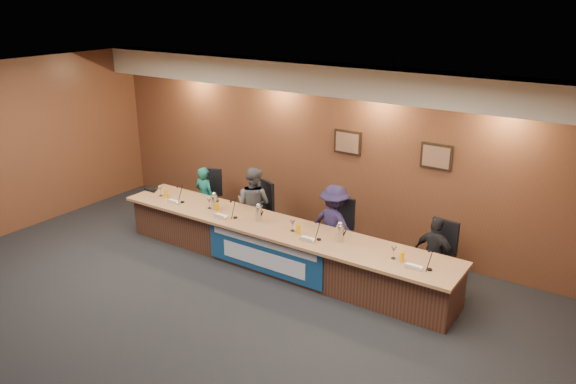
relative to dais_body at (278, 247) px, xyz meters
The scene contains 39 objects.
floor 2.43m from the dais_body, 90.00° to the right, with size 10.00×10.00×0.00m, color black.
ceiling 3.73m from the dais_body, 90.00° to the right, with size 10.00×8.00×0.04m, color silver.
wall_back 2.03m from the dais_body, 90.00° to the left, with size 10.00×0.04×3.20m, color brown.
soffit 2.93m from the dais_body, 90.00° to the left, with size 10.00×0.50×0.50m, color beige.
dais_body is the anchor object (origin of this frame).
dais_top 0.38m from the dais_body, 90.00° to the right, with size 6.10×0.95×0.05m, color #A67248.
banner 0.42m from the dais_body, 90.00° to the right, with size 2.20×0.02×0.65m, color navy.
banner_text_upper 0.49m from the dais_body, 90.00° to the right, with size 2.00×0.01×0.10m, color silver.
banner_text_lower 0.43m from the dais_body, 90.00° to the right, with size 1.60×0.01×0.28m, color silver.
wall_photo_left 2.21m from the dais_body, 75.71° to the left, with size 0.52×0.04×0.42m, color black.
wall_photo_right 2.95m from the dais_body, 38.13° to the left, with size 0.52×0.04×0.42m, color black.
panelist_a 2.26m from the dais_body, 163.84° to the left, with size 0.44×0.29×1.20m, color #145F52.
panelist_b 1.21m from the dais_body, 147.37° to the left, with size 0.68×0.53×1.39m, color #535559.
panelist_c 1.00m from the dais_body, 41.78° to the left, with size 0.89×0.51×1.38m, color #211A3D.
panelist_d 2.53m from the dais_body, 14.38° to the left, with size 0.71×0.30×1.21m, color black.
office_chair_a 2.28m from the dais_body, 161.42° to the left, with size 0.48×0.48×0.08m, color black.
office_chair_b 1.22m from the dais_body, 143.39° to the left, with size 0.48×0.48×0.08m, color black.
office_chair_c 1.01m from the dais_body, 46.03° to the left, with size 0.48×0.48×0.08m, color black.
office_chair_d 2.54m from the dais_body, 16.57° to the left, with size 0.48×0.48×0.08m, color black.
nameplate_a 2.19m from the dais_body, behind, with size 0.24×0.06×0.09m, color white.
microphone_a 2.06m from the dais_body, behind, with size 0.07×0.07×0.02m, color black.
juice_glass_a 2.47m from the dais_body, behind, with size 0.06×0.06×0.15m, color #E89D00.
water_glass_a 2.63m from the dais_body, behind, with size 0.08×0.08×0.18m, color silver.
nameplate_b 1.12m from the dais_body, 161.21° to the right, with size 0.24×0.06×0.09m, color white.
microphone_b 0.88m from the dais_body, 167.42° to the right, with size 0.07×0.07×0.02m, color black.
juice_glass_b 1.31m from the dais_body, behind, with size 0.06×0.06×0.15m, color #E89D00.
water_glass_b 1.50m from the dais_body, behind, with size 0.08×0.08×0.18m, color silver.
nameplate_c 0.91m from the dais_body, 22.62° to the right, with size 0.24×0.06×0.09m, color white.
microphone_c 0.96m from the dais_body, ahead, with size 0.07×0.07×0.02m, color black.
juice_glass_c 0.69m from the dais_body, 15.25° to the right, with size 0.06×0.06×0.15m, color #E89D00.
water_glass_c 0.60m from the dais_body, 13.43° to the right, with size 0.08×0.08×0.18m, color silver.
nameplate_d 2.48m from the dais_body, ahead, with size 0.24×0.06×0.09m, color white.
microphone_d 2.66m from the dais_body, ahead, with size 0.07×0.07×0.02m, color black.
juice_glass_d 2.26m from the dais_body, ahead, with size 0.06×0.06×0.15m, color #E89D00.
water_glass_d 2.13m from the dais_body, ahead, with size 0.08×0.08×0.18m, color silver.
carafe_left 1.41m from the dais_body, behind, with size 0.12×0.12×0.25m, color silver.
carafe_mid 0.64m from the dais_body, behind, with size 0.11×0.11×0.25m, color silver.
carafe_right 1.27m from the dais_body, ahead, with size 0.12×0.12×0.26m, color silver.
speakerphone 2.97m from the dais_body, behind, with size 0.32×0.32×0.05m, color black.
Camera 1 is at (4.83, -4.50, 4.35)m, focal length 35.00 mm.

